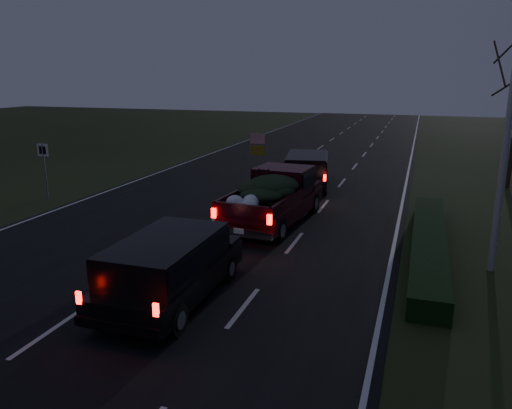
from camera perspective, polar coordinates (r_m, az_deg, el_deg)
The scene contains 7 objects.
ground at distance 15.69m, azimuth -10.81°, elevation -5.85°, with size 120.00×120.00×0.00m, color black.
road_asphalt at distance 15.69m, azimuth -10.82°, elevation -5.82°, with size 14.00×120.00×0.02m, color black.
hedge_row at distance 16.59m, azimuth 19.12°, elevation -4.19°, with size 1.00×10.00×0.60m, color black.
route_sign at distance 24.10m, azimuth -23.07°, elevation 4.48°, with size 0.55×0.08×2.50m.
pickup_truck at distance 18.55m, azimuth 2.10°, elevation 1.19°, with size 2.61×5.82×2.97m.
lead_suv at distance 24.47m, azimuth 5.85°, elevation 4.23°, with size 2.78×5.05×1.37m.
rear_suv at distance 12.25m, azimuth -9.98°, elevation -6.60°, with size 2.22×4.75×1.36m.
Camera 1 is at (7.34, -12.77, 5.42)m, focal length 35.00 mm.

